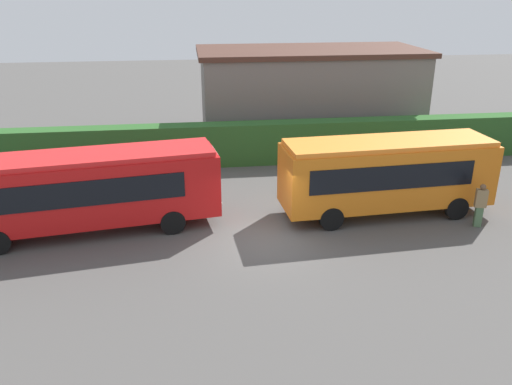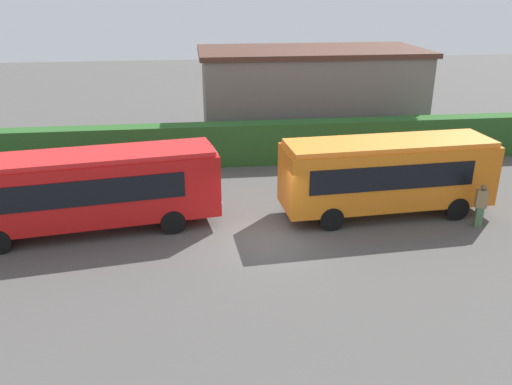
{
  "view_description": "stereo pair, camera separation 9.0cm",
  "coord_description": "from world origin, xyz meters",
  "px_view_note": "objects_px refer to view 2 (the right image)",
  "views": [
    {
      "loc": [
        -2.7,
        -18.18,
        9.41
      ],
      "look_at": [
        -0.26,
        0.73,
        1.77
      ],
      "focal_mm": 36.84,
      "sensor_mm": 36.0,
      "label": 1
    },
    {
      "loc": [
        -2.62,
        -18.19,
        9.41
      ],
      "look_at": [
        -0.26,
        0.73,
        1.77
      ],
      "focal_mm": 36.84,
      "sensor_mm": 36.0,
      "label": 2
    }
  ],
  "objects_px": {
    "person_right": "(481,205)",
    "bus_orange": "(387,173)",
    "person_center": "(145,177)",
    "bus_red": "(85,188)"
  },
  "relations": [
    {
      "from": "person_right",
      "to": "bus_orange",
      "type": "bearing_deg",
      "value": 78.37
    },
    {
      "from": "person_center",
      "to": "person_right",
      "type": "distance_m",
      "value": 14.73
    },
    {
      "from": "bus_red",
      "to": "person_right",
      "type": "relative_size",
      "value": 5.79
    },
    {
      "from": "bus_orange",
      "to": "bus_red",
      "type": "bearing_deg",
      "value": 177.28
    },
    {
      "from": "person_center",
      "to": "bus_red",
      "type": "bearing_deg",
      "value": -39.44
    },
    {
      "from": "bus_orange",
      "to": "person_right",
      "type": "relative_size",
      "value": 4.95
    },
    {
      "from": "bus_red",
      "to": "person_center",
      "type": "height_order",
      "value": "bus_red"
    },
    {
      "from": "person_right",
      "to": "person_center",
      "type": "bearing_deg",
      "value": 85.93
    },
    {
      "from": "bus_red",
      "to": "person_right",
      "type": "height_order",
      "value": "bus_red"
    },
    {
      "from": "person_center",
      "to": "person_right",
      "type": "bearing_deg",
      "value": 60.93
    }
  ]
}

